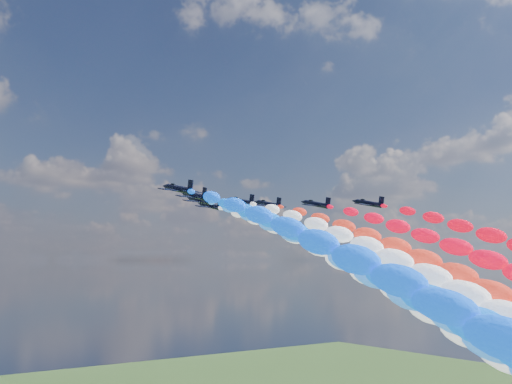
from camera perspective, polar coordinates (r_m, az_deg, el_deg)
jet_0 at (r=133.87m, az=-6.77°, el=0.27°), size 9.78×12.91×4.89m
trail_0 at (r=90.28m, az=10.34°, el=-8.42°), size 6.43×103.96×41.46m
jet_1 at (r=147.29m, az=-5.37°, el=-0.31°), size 9.17×12.48×4.89m
trail_1 at (r=104.19m, az=10.06°, el=-8.09°), size 6.43×103.96×41.46m
jet_2 at (r=158.39m, az=-4.90°, el=-0.71°), size 9.21×12.51×4.89m
trail_2 at (r=115.28m, az=9.20°, el=-7.89°), size 6.43×103.96×41.46m
jet_3 at (r=161.65m, az=-1.30°, el=-0.84°), size 9.54×12.75×4.89m
trail_3 at (r=120.95m, az=13.57°, el=-7.71°), size 6.43×103.96×41.46m
jet_4 at (r=174.46m, az=-3.98°, el=-1.21°), size 9.48×12.70×4.89m
trail_4 at (r=131.59m, az=8.69°, el=-7.65°), size 6.43×103.96×41.46m
jet_5 at (r=169.51m, az=1.09°, el=-1.08°), size 9.25×12.54×4.89m
trail_5 at (r=130.33m, az=15.73°, el=-7.52°), size 6.43×103.96×41.46m
jet_6 at (r=170.13m, az=5.31°, el=-1.07°), size 9.37×12.62×4.89m
trail_6 at (r=134.16m, az=20.92°, el=-7.30°), size 6.43×103.96×41.46m
jet_7 at (r=169.45m, az=9.82°, el=-0.99°), size 9.10×12.43×4.89m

